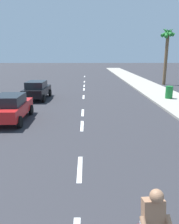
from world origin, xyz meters
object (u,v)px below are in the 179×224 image
object	(u,v)px
parked_car_red	(11,107)
trash_bin_far	(169,92)
palm_tree_distant	(167,41)
parked_car_black	(37,90)

from	to	relation	value
parked_car_red	trash_bin_far	size ratio (longest dim) A/B	3.81
parked_car_red	palm_tree_distant	world-z (taller)	palm_tree_distant
parked_car_red	palm_tree_distant	size ratio (longest dim) A/B	0.55
parked_car_black	palm_tree_distant	size ratio (longest dim) A/B	0.56
parked_car_red	trash_bin_far	xyz separation A→B (m)	(11.42, 6.00, -0.17)
parked_car_red	trash_bin_far	distance (m)	12.90
parked_car_black	trash_bin_far	bearing A→B (deg)	-0.59
parked_car_black	trash_bin_far	size ratio (longest dim) A/B	3.86
parked_car_black	palm_tree_distant	world-z (taller)	palm_tree_distant
palm_tree_distant	trash_bin_far	xyz separation A→B (m)	(-2.88, -9.72, -4.72)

